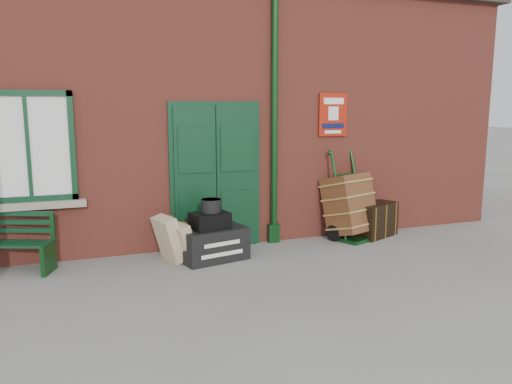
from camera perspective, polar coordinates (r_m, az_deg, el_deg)
name	(u,v)px	position (r m, az deg, el deg)	size (l,w,h in m)	color
ground	(268,274)	(6.68, 1.36, -9.35)	(80.00, 80.00, 0.00)	gray
station_building	(202,108)	(9.65, -6.19, 9.58)	(10.30, 4.30, 4.36)	#9B4132
bench	(2,241)	(7.48, -27.03, -5.04)	(1.39, 0.85, 0.82)	#0D311B
houdini_trunk	(214,244)	(7.22, -4.87, -5.96)	(0.93, 0.51, 0.47)	black
strongbox	(210,221)	(7.12, -5.30, -3.28)	(0.51, 0.37, 0.23)	black
hatbox	(211,206)	(7.11, -5.15, -1.56)	(0.28, 0.28, 0.19)	black
suitcase_back	(169,239)	(7.19, -9.90, -5.29)	(0.18, 0.46, 0.64)	tan
suitcase_front	(183,243)	(7.14, -8.32, -5.75)	(0.17, 0.41, 0.55)	tan
porter_trolley	(349,206)	(8.41, 10.62, -1.55)	(0.92, 0.95, 1.44)	#0D3613
dark_trunk	(372,219)	(8.73, 13.16, -3.05)	(0.79, 0.52, 0.57)	black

